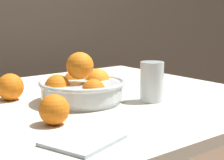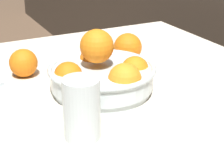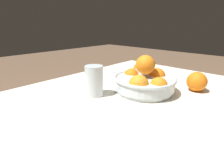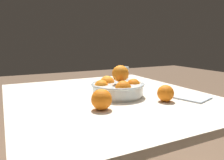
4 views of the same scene
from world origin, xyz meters
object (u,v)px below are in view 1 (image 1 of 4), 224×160
Objects in this scene: fruit_bowl at (82,87)px; orange_loose_front at (54,110)px; orange_loose_near_bowl at (10,87)px; juice_glass at (152,83)px.

fruit_bowl is 3.46× the size of orange_loose_front.
fruit_bowl is at bearing -44.71° from orange_loose_near_bowl.
fruit_bowl is at bearing 39.41° from orange_loose_front.
fruit_bowl reaches higher than orange_loose_front.
fruit_bowl reaches higher than juice_glass.
orange_loose_front is (-0.02, -0.31, -0.00)m from orange_loose_near_bowl.
orange_loose_near_bowl is 0.31m from orange_loose_front.
orange_loose_front is at bearing -176.38° from juice_glass.
juice_glass is at bearing -36.07° from fruit_bowl.
juice_glass reaches higher than orange_loose_front.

